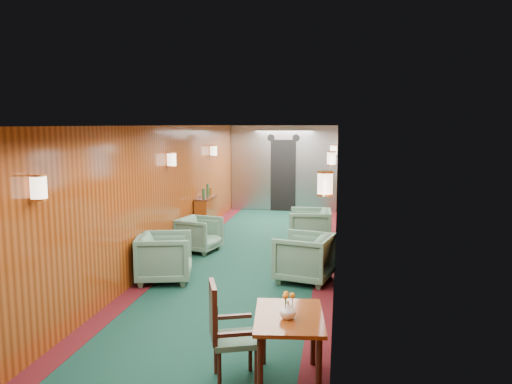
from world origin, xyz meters
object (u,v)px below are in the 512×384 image
(armchair_left_near, at_px, (165,257))
(armchair_left_far, at_px, (199,234))
(dining_table, at_px, (289,326))
(credenza, at_px, (206,215))
(armchair_right_far, at_px, (310,228))
(armchair_right_near, at_px, (304,258))
(side_chair, at_px, (225,329))

(armchair_left_near, xyz_separation_m, armchair_left_far, (0.02, 1.86, -0.05))
(dining_table, bearing_deg, credenza, 105.37)
(dining_table, height_order, armchair_left_far, dining_table)
(credenza, relative_size, armchair_left_near, 1.35)
(credenza, distance_m, armchair_right_far, 2.44)
(credenza, height_order, armchair_right_near, credenza)
(credenza, xyz_separation_m, armchair_left_far, (0.27, -1.48, -0.10))
(credenza, xyz_separation_m, armchair_left_near, (0.24, -3.34, -0.05))
(credenza, xyz_separation_m, armchair_right_far, (2.33, -0.71, -0.05))
(credenza, distance_m, armchair_left_far, 1.51)
(armchair_left_near, bearing_deg, credenza, -9.87)
(side_chair, xyz_separation_m, armchair_left_near, (-1.62, 2.84, -0.15))
(side_chair, xyz_separation_m, credenza, (-1.87, 6.19, -0.09))
(armchair_left_far, distance_m, armchair_right_far, 2.21)
(side_chair, height_order, armchair_left_far, side_chair)
(credenza, xyz_separation_m, armchair_right_near, (2.37, -2.99, -0.06))
(credenza, distance_m, armchair_left_near, 3.35)
(armchair_right_far, bearing_deg, side_chair, -7.31)
(dining_table, height_order, armchair_right_far, armchair_right_far)
(dining_table, distance_m, armchair_left_far, 5.14)
(armchair_left_near, bearing_deg, armchair_left_far, -14.74)
(armchair_left_near, bearing_deg, dining_table, -155.55)
(armchair_left_near, bearing_deg, armchair_right_far, -52.47)
(credenza, bearing_deg, armchair_left_near, -85.84)
(credenza, height_order, armchair_left_near, credenza)
(credenza, bearing_deg, side_chair, -73.21)
(armchair_right_near, bearing_deg, armchair_right_far, -165.62)
(dining_table, height_order, credenza, credenza)
(armchair_left_far, relative_size, armchair_right_far, 0.88)
(armchair_right_near, bearing_deg, credenza, -128.25)
(armchair_left_far, height_order, armchair_right_far, armchair_right_far)
(dining_table, xyz_separation_m, armchair_right_near, (-0.08, 3.14, -0.19))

